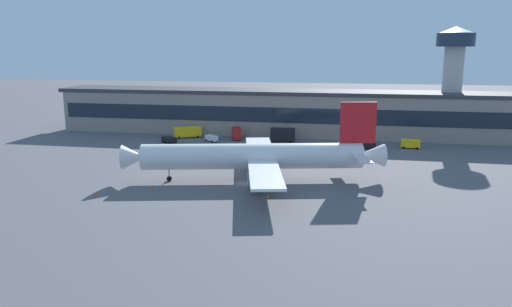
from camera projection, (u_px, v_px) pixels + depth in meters
ground_plane at (244, 183)px, 102.27m from camera, size 600.00×600.00×0.00m
terminal_building at (284, 112)px, 159.48m from camera, size 150.61×16.30×14.32m
airliner at (257, 156)px, 103.56m from camera, size 55.14×47.40×16.64m
control_tower at (453, 70)px, 150.06m from camera, size 11.24×11.24×34.03m
pushback_tractor at (169, 139)px, 145.52m from camera, size 5.37×5.04×1.75m
catering_truck at (282, 134)px, 146.77m from camera, size 7.29×2.85×4.15m
fuel_truck at (188, 132)px, 153.97m from camera, size 8.72×6.47×3.35m
stair_truck at (237, 133)px, 150.97m from camera, size 4.07×6.44×3.55m
crew_van at (410, 143)px, 137.34m from camera, size 5.44×2.86×2.55m
baggage_tug at (369, 145)px, 136.66m from camera, size 4.12×3.53×1.85m
follow_me_car at (212, 138)px, 147.43m from camera, size 4.64×4.21×1.85m
traffic_cone_0 at (96, 192)px, 94.72m from camera, size 0.52×0.52×0.65m
traffic_cone_1 at (121, 190)px, 96.56m from camera, size 0.44×0.44×0.55m
traffic_cone_2 at (268, 196)px, 92.26m from camera, size 0.57×0.57×0.71m
traffic_cone_3 at (152, 190)px, 96.11m from camera, size 0.54×0.54×0.68m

